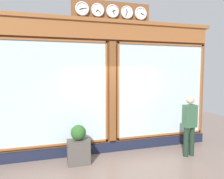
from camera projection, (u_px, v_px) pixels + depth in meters
The scene contains 4 objects.
shop_facade at pixel (111, 86), 6.38m from camera, with size 6.42×0.42×4.30m.
pedestrian at pixel (190, 123), 6.03m from camera, with size 0.38×0.25×1.69m.
planter_box at pixel (79, 152), 5.57m from camera, with size 0.56×0.36×0.62m, color #4C4742.
planter_shrub at pixel (78, 133), 5.52m from camera, with size 0.39×0.39×0.39m, color #285623.
Camera 1 is at (1.82, 5.97, 2.40)m, focal length 34.96 mm.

